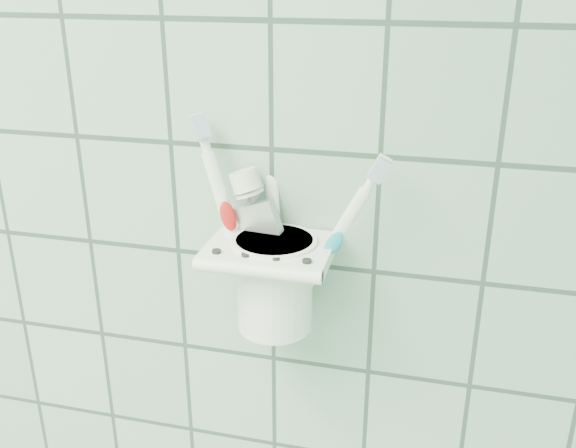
# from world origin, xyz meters

# --- Properties ---
(holder_bracket) EXTENTS (0.12, 0.10, 0.04)m
(holder_bracket) POSITION_xyz_m (0.65, 1.15, 1.28)
(holder_bracket) COLOR white
(holder_bracket) RESTS_ON wall_back
(cup) EXTENTS (0.08, 0.08, 0.10)m
(cup) POSITION_xyz_m (0.65, 1.16, 1.25)
(cup) COLOR white
(cup) RESTS_ON holder_bracket
(toothbrush_pink) EXTENTS (0.07, 0.04, 0.21)m
(toothbrush_pink) POSITION_xyz_m (0.64, 1.15, 1.31)
(toothbrush_pink) COLOR white
(toothbrush_pink) RESTS_ON cup
(toothbrush_blue) EXTENTS (0.04, 0.08, 0.20)m
(toothbrush_blue) POSITION_xyz_m (0.66, 1.14, 1.31)
(toothbrush_blue) COLOR white
(toothbrush_blue) RESTS_ON cup
(toothbrush_orange) EXTENTS (0.09, 0.02, 0.19)m
(toothbrush_orange) POSITION_xyz_m (0.66, 1.15, 1.31)
(toothbrush_orange) COLOR white
(toothbrush_orange) RESTS_ON cup
(toothpaste_tube) EXTENTS (0.08, 0.04, 0.17)m
(toothpaste_tube) POSITION_xyz_m (0.66, 1.17, 1.30)
(toothpaste_tube) COLOR silver
(toothpaste_tube) RESTS_ON cup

